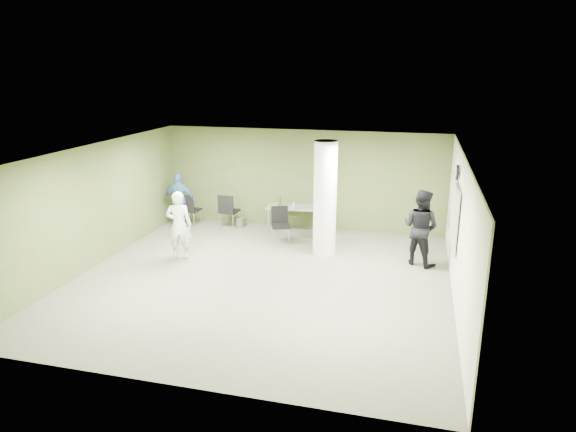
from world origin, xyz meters
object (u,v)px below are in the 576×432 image
(folding_table, at_px, (294,208))
(man_blue, at_px, (180,200))
(chair_back_left, at_px, (189,208))
(man_black, at_px, (421,227))
(woman_white, at_px, (179,225))

(folding_table, bearing_deg, man_blue, -176.63)
(folding_table, xyz_separation_m, man_blue, (-3.25, -0.45, 0.13))
(folding_table, relative_size, chair_back_left, 1.65)
(chair_back_left, relative_size, man_black, 0.53)
(folding_table, bearing_deg, man_black, -30.72)
(man_black, height_order, man_blue, man_black)
(man_blue, bearing_deg, man_black, 164.20)
(folding_table, bearing_deg, chair_back_left, -179.24)
(folding_table, height_order, man_black, man_black)
(folding_table, height_order, woman_white, woman_white)
(chair_back_left, bearing_deg, woman_white, 116.35)
(man_black, xyz_separation_m, man_blue, (-6.68, 1.25, -0.09))
(folding_table, relative_size, man_blue, 0.97)
(man_black, bearing_deg, man_blue, 17.88)
(woman_white, distance_m, man_black, 5.69)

